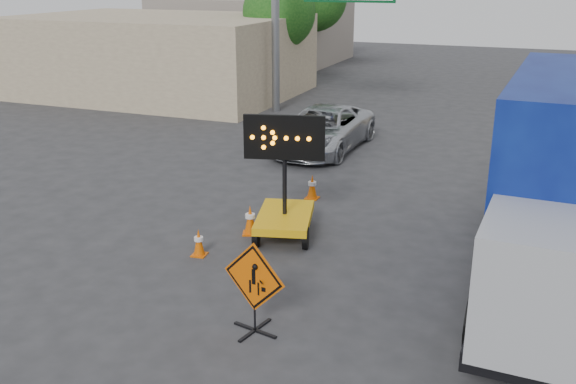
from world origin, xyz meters
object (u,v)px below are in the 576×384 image
Objects in this scene: arrow_board at (285,210)px; box_truck at (574,198)px; pickup_truck at (322,129)px; construction_sign at (254,286)px.

arrow_board is 0.33× the size of box_truck.
box_truck reaches higher than arrow_board.
arrow_board is 8.12m from pickup_truck.
construction_sign is 4.46m from arrow_board.
pickup_truck is at bearing 115.71° from construction_sign.
construction_sign is 6.47m from box_truck.
pickup_truck is 11.62m from box_truck.
pickup_truck is at bearing 135.90° from box_truck.
arrow_board reaches higher than construction_sign.
construction_sign is 0.31× the size of pickup_truck.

